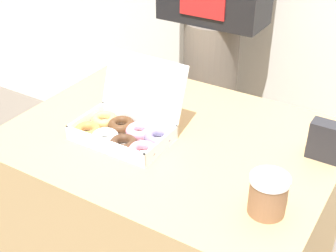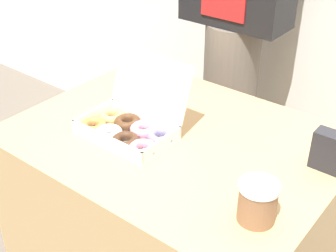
{
  "view_description": "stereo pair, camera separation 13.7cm",
  "coord_description": "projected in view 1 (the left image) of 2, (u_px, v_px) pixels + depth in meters",
  "views": [
    {
      "loc": [
        0.66,
        -1.11,
        1.6
      ],
      "look_at": [
        0.05,
        -0.11,
        0.88
      ],
      "focal_mm": 50.0,
      "sensor_mm": 36.0,
      "label": 1
    },
    {
      "loc": [
        0.78,
        -1.03,
        1.6
      ],
      "look_at": [
        0.05,
        -0.11,
        0.88
      ],
      "focal_mm": 50.0,
      "sensor_mm": 36.0,
      "label": 2
    }
  ],
  "objects": [
    {
      "name": "person_customer",
      "position": [
        213.0,
        23.0,
        2.04
      ],
      "size": [
        0.46,
        0.25,
        1.73
      ],
      "color": "#665B51",
      "rests_on": "ground_plane"
    },
    {
      "name": "coffee_cup",
      "position": [
        268.0,
        195.0,
        1.18
      ],
      "size": [
        0.1,
        0.1,
        0.11
      ],
      "color": "#8C6042",
      "rests_on": "table"
    },
    {
      "name": "table",
      "position": [
        171.0,
        223.0,
        1.73
      ],
      "size": [
        1.05,
        0.8,
        0.78
      ],
      "color": "tan",
      "rests_on": "ground_plane"
    },
    {
      "name": "donut_box",
      "position": [
        125.0,
        128.0,
        1.5
      ],
      "size": [
        0.34,
        0.27,
        0.23
      ],
      "color": "white",
      "rests_on": "table"
    },
    {
      "name": "napkin_holder",
      "position": [
        326.0,
        141.0,
        1.39
      ],
      "size": [
        0.1,
        0.05,
        0.12
      ],
      "color": "#232328",
      "rests_on": "table"
    }
  ]
}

